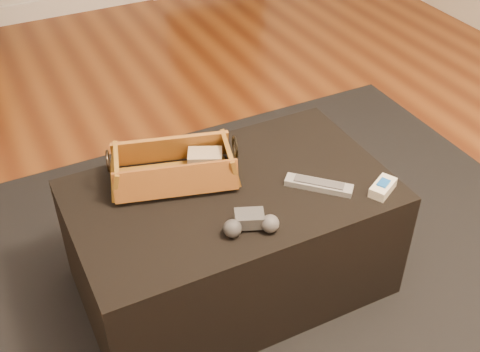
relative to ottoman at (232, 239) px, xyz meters
name	(u,v)px	position (x,y,z in m)	size (l,w,h in m)	color
floor	(202,310)	(-0.14, -0.05, -0.23)	(5.00, 5.50, 0.01)	brown
baseboard	(35,11)	(-0.14, 2.68, -0.16)	(5.00, 0.04, 0.12)	white
area_rug	(239,293)	(0.00, -0.05, -0.22)	(2.60, 2.00, 0.01)	black
ottoman	(232,239)	(0.00, 0.00, 0.00)	(1.00, 0.60, 0.42)	black
tv_remote	(168,178)	(-0.16, 0.11, 0.23)	(0.21, 0.05, 0.02)	black
cloth_bundle	(205,160)	(-0.03, 0.12, 0.25)	(0.11, 0.07, 0.06)	tan
wicker_basket	(174,169)	(-0.14, 0.12, 0.26)	(0.43, 0.30, 0.14)	olive
game_controller	(251,223)	(-0.03, -0.19, 0.24)	(0.17, 0.12, 0.05)	#39393C
silver_remote	(319,185)	(0.25, -0.11, 0.22)	(0.18, 0.18, 0.02)	#93959A
cream_gadget	(383,187)	(0.41, -0.22, 0.23)	(0.11, 0.09, 0.04)	beige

